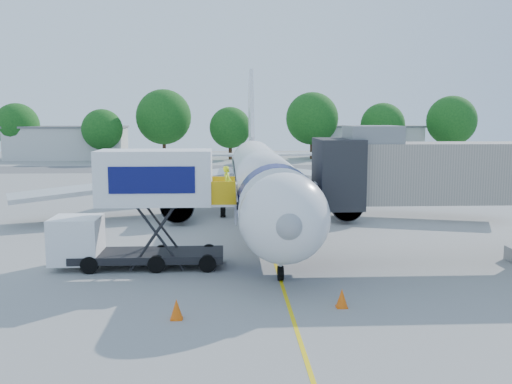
{
  "coord_description": "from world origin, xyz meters",
  "views": [
    {
      "loc": [
        -2.25,
        -33.33,
        7.11
      ],
      "look_at": [
        -0.82,
        -4.61,
        3.2
      ],
      "focal_mm": 40.0,
      "sensor_mm": 36.0,
      "label": 1
    }
  ],
  "objects_px": {
    "aircraft": "(262,178)",
    "ground_tug": "(287,310)",
    "catering_hiloader": "(141,209)",
    "jet_bridge": "(444,174)"
  },
  "relations": [
    {
      "from": "aircraft",
      "to": "ground_tug",
      "type": "relative_size",
      "value": 10.21
    },
    {
      "from": "aircraft",
      "to": "catering_hiloader",
      "type": "relative_size",
      "value": 4.44
    },
    {
      "from": "aircraft",
      "to": "jet_bridge",
      "type": "xyz_separation_m",
      "value": [
        7.99,
        -11.12,
        1.39
      ]
    },
    {
      "from": "catering_hiloader",
      "to": "ground_tug",
      "type": "relative_size",
      "value": 2.3
    },
    {
      "from": "jet_bridge",
      "to": "catering_hiloader",
      "type": "xyz_separation_m",
      "value": [
        -14.26,
        -0.0,
        -1.58
      ]
    },
    {
      "from": "catering_hiloader",
      "to": "ground_tug",
      "type": "bearing_deg",
      "value": -54.73
    },
    {
      "from": "aircraft",
      "to": "catering_hiloader",
      "type": "xyz_separation_m",
      "value": [
        -6.27,
        -11.12,
        -0.19
      ]
    },
    {
      "from": "ground_tug",
      "to": "aircraft",
      "type": "bearing_deg",
      "value": 85.59
    },
    {
      "from": "aircraft",
      "to": "catering_hiloader",
      "type": "height_order",
      "value": "aircraft"
    },
    {
      "from": "jet_bridge",
      "to": "ground_tug",
      "type": "distance_m",
      "value": 12.36
    }
  ]
}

